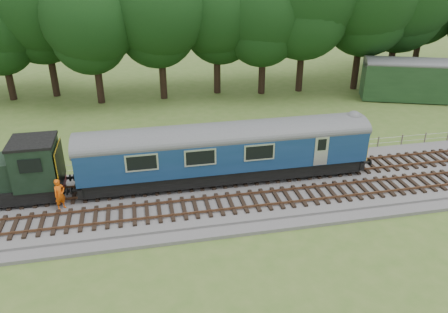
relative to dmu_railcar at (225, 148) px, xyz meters
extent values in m
plane|color=#456625|center=(2.52, -1.40, -2.61)|extent=(120.00, 120.00, 0.00)
cube|color=#4C4C4F|center=(2.52, -1.40, -2.43)|extent=(70.00, 7.00, 0.35)
cube|color=brown|center=(2.52, -0.72, -2.12)|extent=(66.50, 0.07, 0.14)
cube|color=brown|center=(2.52, 0.72, -2.12)|extent=(66.50, 0.07, 0.14)
cube|color=brown|center=(2.52, -3.72, -2.12)|extent=(66.50, 0.07, 0.14)
cube|color=brown|center=(2.52, -2.28, -2.12)|extent=(66.50, 0.07, 0.14)
cube|color=black|center=(-0.01, 0.00, -1.55)|extent=(17.46, 2.52, 0.85)
cube|color=navy|center=(-0.01, 0.00, -0.12)|extent=(18.00, 2.80, 2.05)
cube|color=gold|center=(9.01, 0.00, -0.50)|extent=(0.06, 2.74, 1.30)
cube|color=black|center=(5.99, 0.00, -1.75)|extent=(2.60, 2.00, 0.55)
cube|color=black|center=(-6.01, 0.00, -1.75)|extent=(2.60, 2.00, 0.55)
cube|color=black|center=(-11.21, 0.00, 0.05)|extent=(2.40, 2.55, 2.60)
cube|color=maroon|center=(-10.03, 0.00, -1.55)|extent=(0.25, 2.60, 0.55)
cube|color=gold|center=(-9.89, 0.00, -0.15)|extent=(0.06, 2.55, 2.30)
imported|color=#E2550B|center=(-9.90, -1.54, -1.31)|extent=(0.81, 0.80, 1.89)
cube|color=#173318|center=(24.92, 12.17, -0.67)|extent=(16.24, 8.13, 3.66)
camera|label=1|loc=(-5.10, -24.30, 11.25)|focal=35.00mm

